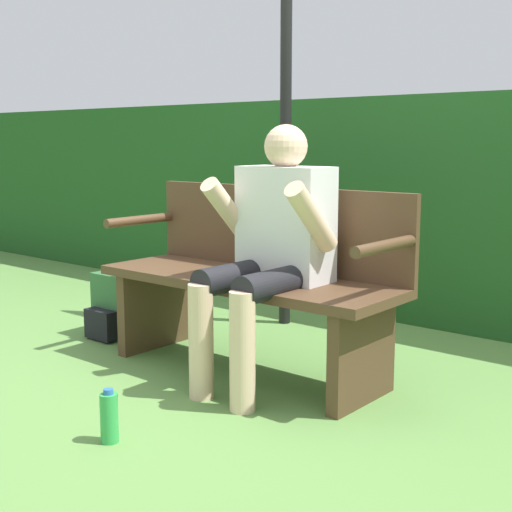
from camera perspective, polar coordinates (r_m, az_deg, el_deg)
name	(u,v)px	position (r m, az deg, el deg)	size (l,w,h in m)	color
ground_plane	(246,372)	(3.59, -0.83, -9.25)	(40.00, 40.00, 0.00)	#5B8942
hedge_back	(404,208)	(4.74, 11.77, 3.81)	(12.00, 0.49, 1.41)	#1E4C1E
park_bench	(254,279)	(3.52, -0.16, -1.81)	(1.57, 0.52, 0.91)	#513823
person_seated	(271,241)	(3.26, 1.23, 1.22)	(0.57, 0.62, 1.21)	silver
backpack	(119,306)	(4.26, -10.89, -3.96)	(0.28, 0.31, 0.37)	#336638
water_bottle	(109,417)	(2.83, -11.66, -12.52)	(0.07, 0.07, 0.21)	green
signpost	(285,116)	(4.37, 2.34, 11.12)	(0.33, 0.09, 2.29)	black
parked_car	(411,166)	(15.38, 12.31, 7.04)	(3.06, 4.35, 1.29)	silver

